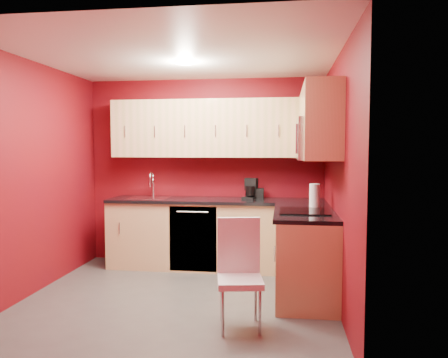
% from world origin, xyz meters
% --- Properties ---
extents(floor, '(3.20, 3.20, 0.00)m').
position_xyz_m(floor, '(0.00, 0.00, 0.00)').
color(floor, '#484644').
rests_on(floor, ground).
extents(ceiling, '(3.20, 3.20, 0.00)m').
position_xyz_m(ceiling, '(0.00, 0.00, 2.50)').
color(ceiling, white).
rests_on(ceiling, wall_back).
extents(wall_back, '(3.20, 0.00, 3.20)m').
position_xyz_m(wall_back, '(0.00, 1.50, 1.25)').
color(wall_back, '#68090E').
rests_on(wall_back, floor).
extents(wall_front, '(3.20, 0.00, 3.20)m').
position_xyz_m(wall_front, '(0.00, -1.50, 1.25)').
color(wall_front, '#68090E').
rests_on(wall_front, floor).
extents(wall_left, '(0.00, 3.00, 3.00)m').
position_xyz_m(wall_left, '(-1.60, 0.00, 1.25)').
color(wall_left, '#68090E').
rests_on(wall_left, floor).
extents(wall_right, '(0.00, 3.00, 3.00)m').
position_xyz_m(wall_right, '(1.60, 0.00, 1.25)').
color(wall_right, '#68090E').
rests_on(wall_right, floor).
extents(base_cabinets_back, '(2.80, 0.60, 0.87)m').
position_xyz_m(base_cabinets_back, '(0.20, 1.20, 0.43)').
color(base_cabinets_back, tan).
rests_on(base_cabinets_back, floor).
extents(base_cabinets_right, '(0.60, 1.30, 0.87)m').
position_xyz_m(base_cabinets_right, '(1.30, 0.25, 0.43)').
color(base_cabinets_right, tan).
rests_on(base_cabinets_right, floor).
extents(countertop_back, '(2.80, 0.63, 0.04)m').
position_xyz_m(countertop_back, '(0.20, 1.19, 0.89)').
color(countertop_back, black).
rests_on(countertop_back, base_cabinets_back).
extents(countertop_right, '(0.63, 1.27, 0.04)m').
position_xyz_m(countertop_right, '(1.29, 0.23, 0.89)').
color(countertop_right, black).
rests_on(countertop_right, base_cabinets_right).
extents(upper_cabinets_back, '(2.80, 0.35, 0.75)m').
position_xyz_m(upper_cabinets_back, '(0.20, 1.32, 1.83)').
color(upper_cabinets_back, '#E7B783').
rests_on(upper_cabinets_back, wall_back).
extents(upper_cabinets_right, '(0.35, 1.55, 0.75)m').
position_xyz_m(upper_cabinets_right, '(1.42, 0.44, 1.89)').
color(upper_cabinets_right, '#E7B783').
rests_on(upper_cabinets_right, wall_right).
extents(microwave, '(0.42, 0.76, 0.42)m').
position_xyz_m(microwave, '(1.39, 0.20, 1.66)').
color(microwave, silver).
rests_on(microwave, upper_cabinets_right).
extents(cooktop, '(0.50, 0.55, 0.01)m').
position_xyz_m(cooktop, '(1.28, 0.20, 0.92)').
color(cooktop, black).
rests_on(cooktop, countertop_right).
extents(sink, '(0.52, 0.42, 0.35)m').
position_xyz_m(sink, '(-0.70, 1.20, 0.94)').
color(sink, silver).
rests_on(sink, countertop_back).
extents(dishwasher_front, '(0.60, 0.02, 0.82)m').
position_xyz_m(dishwasher_front, '(-0.05, 0.91, 0.43)').
color(dishwasher_front, black).
rests_on(dishwasher_front, base_cabinets_back).
extents(downlight, '(0.20, 0.20, 0.01)m').
position_xyz_m(downlight, '(0.00, 0.30, 2.48)').
color(downlight, white).
rests_on(downlight, ceiling).
extents(coffee_maker, '(0.22, 0.25, 0.27)m').
position_xyz_m(coffee_maker, '(0.63, 1.26, 1.04)').
color(coffee_maker, black).
rests_on(coffee_maker, countertop_back).
extents(napkin_holder, '(0.12, 0.12, 0.13)m').
position_xyz_m(napkin_holder, '(0.75, 1.32, 0.98)').
color(napkin_holder, black).
rests_on(napkin_holder, countertop_back).
extents(paper_towel, '(0.19, 0.19, 0.27)m').
position_xyz_m(paper_towel, '(1.41, 0.48, 1.04)').
color(paper_towel, white).
rests_on(paper_towel, countertop_right).
extents(dining_chair, '(0.44, 0.46, 0.95)m').
position_xyz_m(dining_chair, '(0.70, -0.68, 0.47)').
color(dining_chair, silver).
rests_on(dining_chair, floor).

